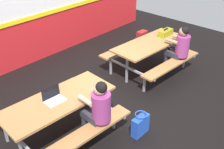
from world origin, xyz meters
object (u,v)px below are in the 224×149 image
(toolbox_grey, at_px, (166,33))
(student_nearer, at_px, (98,107))
(tote_bag_bright, at_px, (140,125))
(picnic_table_right, at_px, (149,49))
(backpack_dark, at_px, (142,39))
(laptop_silver, at_px, (54,98))
(picnic_table_left, at_px, (59,108))
(student_further, at_px, (179,47))

(toolbox_grey, bearing_deg, student_nearer, -166.13)
(toolbox_grey, xyz_separation_m, tote_bag_bright, (-2.47, -1.16, -0.62))
(picnic_table_right, bearing_deg, backpack_dark, 43.39)
(laptop_silver, relative_size, tote_bag_bright, 0.77)
(backpack_dark, height_order, tote_bag_bright, backpack_dark)
(student_nearer, height_order, toolbox_grey, student_nearer)
(picnic_table_left, xyz_separation_m, toolbox_grey, (3.39, 0.18, 0.24))
(student_nearer, bearing_deg, tote_bag_bright, -33.45)
(picnic_table_left, distance_m, picnic_table_right, 2.81)
(picnic_table_left, height_order, student_further, student_further)
(toolbox_grey, distance_m, backpack_dark, 1.26)
(laptop_silver, height_order, tote_bag_bright, laptop_silver)
(picnic_table_right, distance_m, backpack_dark, 1.48)
(student_further, relative_size, toolbox_grey, 3.02)
(student_nearer, bearing_deg, backpack_dark, 26.80)
(picnic_table_right, bearing_deg, picnic_table_left, -175.59)
(student_nearer, relative_size, toolbox_grey, 3.02)
(laptop_silver, height_order, backpack_dark, laptop_silver)
(student_further, distance_m, toolbox_grey, 0.61)
(toolbox_grey, bearing_deg, student_further, -116.10)
(student_further, height_order, backpack_dark, student_further)
(toolbox_grey, relative_size, tote_bag_bright, 0.93)
(picnic_table_right, relative_size, toolbox_grey, 4.75)
(student_nearer, bearing_deg, picnic_table_left, 119.30)
(picnic_table_right, height_order, laptop_silver, laptop_silver)
(student_further, bearing_deg, backpack_dark, 65.42)
(backpack_dark, distance_m, tote_bag_bright, 3.64)
(picnic_table_right, distance_m, laptop_silver, 2.86)
(backpack_dark, bearing_deg, picnic_table_left, -162.64)
(student_nearer, height_order, backpack_dark, student_nearer)
(student_further, height_order, laptop_silver, student_further)
(student_nearer, xyz_separation_m, backpack_dark, (3.52, 1.78, -0.49))
(picnic_table_left, relative_size, student_nearer, 1.58)
(picnic_table_left, relative_size, tote_bag_bright, 4.42)
(toolbox_grey, bearing_deg, picnic_table_left, -176.93)
(picnic_table_right, relative_size, laptop_silver, 5.73)
(student_further, xyz_separation_m, toolbox_grey, (0.27, 0.54, 0.10))
(student_nearer, xyz_separation_m, toolbox_grey, (3.07, 0.76, 0.10))
(picnic_table_right, relative_size, student_further, 1.58)
(student_nearer, distance_m, backpack_dark, 3.97)
(picnic_table_left, bearing_deg, student_nearer, -60.70)
(picnic_table_left, xyz_separation_m, student_nearer, (0.32, -0.58, 0.13))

